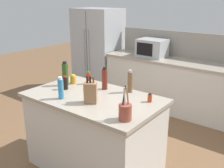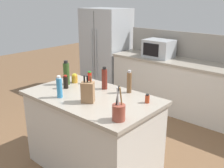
# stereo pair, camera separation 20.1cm
# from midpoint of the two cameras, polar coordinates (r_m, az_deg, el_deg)

# --- Properties ---
(ground_plane) EXTENTS (14.00, 14.00, 0.00)m
(ground_plane) POSITION_cam_midpoint_polar(r_m,az_deg,el_deg) (3.41, -5.53, -17.57)
(ground_plane) COLOR brown
(back_counter_run) EXTENTS (3.24, 0.66, 0.94)m
(back_counter_run) POSITION_cam_midpoint_polar(r_m,az_deg,el_deg) (4.74, 15.44, -1.01)
(back_counter_run) COLOR beige
(back_counter_run) RESTS_ON ground_plane
(wall_backsplash) EXTENTS (3.20, 0.03, 0.46)m
(wall_backsplash) POSITION_cam_midpoint_polar(r_m,az_deg,el_deg) (4.85, 17.59, 7.80)
(wall_backsplash) COLOR gray
(wall_backsplash) RESTS_ON back_counter_run
(kitchen_island) EXTENTS (1.53, 0.91, 0.94)m
(kitchen_island) POSITION_cam_midpoint_polar(r_m,az_deg,el_deg) (3.15, -5.79, -10.61)
(kitchen_island) COLOR beige
(kitchen_island) RESTS_ON ground_plane
(refrigerator) EXTENTS (0.95, 0.75, 1.77)m
(refrigerator) POSITION_cam_midpoint_polar(r_m,az_deg,el_deg) (5.76, -4.05, 7.31)
(refrigerator) COLOR #ADB2B7
(refrigerator) RESTS_ON ground_plane
(microwave) EXTENTS (0.51, 0.39, 0.32)m
(microwave) POSITION_cam_midpoint_polar(r_m,az_deg,el_deg) (4.90, 7.52, 7.78)
(microwave) COLOR #ADB2B7
(microwave) RESTS_ON back_counter_run
(knife_block) EXTENTS (0.16, 0.15, 0.29)m
(knife_block) POSITION_cam_midpoint_polar(r_m,az_deg,el_deg) (2.74, -6.79, -1.88)
(knife_block) COLOR #936B47
(knife_block) RESTS_ON kitchen_island
(utensil_crock) EXTENTS (0.12, 0.12, 0.32)m
(utensil_crock) POSITION_cam_midpoint_polar(r_m,az_deg,el_deg) (2.36, 0.44, -6.05)
(utensil_crock) COLOR brown
(utensil_crock) RESTS_ON kitchen_island
(vinegar_bottle) EXTENTS (0.07, 0.07, 0.27)m
(vinegar_bottle) POSITION_cam_midpoint_polar(r_m,az_deg,el_deg) (3.12, -3.45, 1.10)
(vinegar_bottle) COLOR maroon
(vinegar_bottle) RESTS_ON kitchen_island
(pepper_grinder) EXTENTS (0.06, 0.06, 0.27)m
(pepper_grinder) POSITION_cam_midpoint_polar(r_m,az_deg,el_deg) (3.02, 2.05, 0.46)
(pepper_grinder) COLOR brown
(pepper_grinder) RESTS_ON kitchen_island
(olive_oil_bottle) EXTENTS (0.08, 0.08, 0.31)m
(olive_oil_bottle) POSITION_cam_midpoint_polar(r_m,az_deg,el_deg) (3.32, -11.85, 2.09)
(olive_oil_bottle) COLOR #2D4C1E
(olive_oil_bottle) RESTS_ON kitchen_island
(spice_jar_paprika) EXTENTS (0.05, 0.05, 0.10)m
(spice_jar_paprika) POSITION_cam_midpoint_polar(r_m,az_deg,el_deg) (2.78, 6.20, -3.05)
(spice_jar_paprika) COLOR #B73D1E
(spice_jar_paprika) RESTS_ON kitchen_island
(soy_sauce_bottle) EXTENTS (0.06, 0.06, 0.16)m
(soy_sauce_bottle) POSITION_cam_midpoint_polar(r_m,az_deg,el_deg) (3.20, -11.90, 0.17)
(soy_sauce_bottle) COLOR black
(soy_sauce_bottle) RESTS_ON kitchen_island
(dish_soap_bottle) EXTENTS (0.06, 0.06, 0.25)m
(dish_soap_bottle) POSITION_cam_midpoint_polar(r_m,az_deg,el_deg) (2.90, -13.05, -0.98)
(dish_soap_bottle) COLOR #3384BC
(dish_soap_bottle) RESTS_ON kitchen_island
(honey_jar) EXTENTS (0.08, 0.08, 0.12)m
(honey_jar) POSITION_cam_midpoint_polar(r_m,az_deg,el_deg) (3.40, -10.11, 0.99)
(honey_jar) COLOR gold
(honey_jar) RESTS_ON kitchen_island
(hot_sauce_bottle) EXTENTS (0.05, 0.05, 0.16)m
(hot_sauce_bottle) POSITION_cam_midpoint_polar(r_m,az_deg,el_deg) (3.35, -6.82, 1.25)
(hot_sauce_bottle) COLOR red
(hot_sauce_bottle) RESTS_ON kitchen_island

